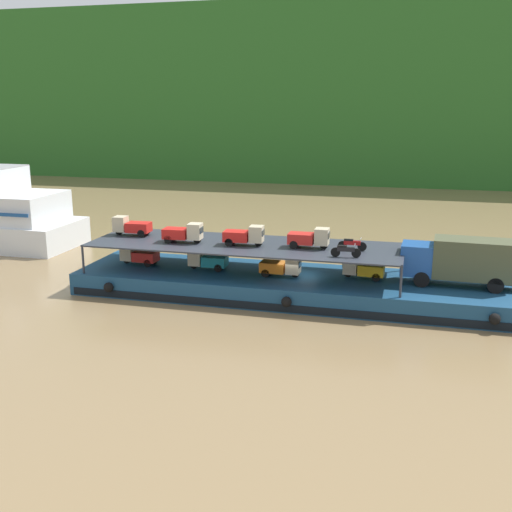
% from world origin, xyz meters
% --- Properties ---
extents(ground_plane, '(400.00, 400.00, 0.00)m').
position_xyz_m(ground_plane, '(0.00, 0.00, 0.00)').
color(ground_plane, olive).
extents(hillside_far_bank, '(149.65, 28.46, 29.52)m').
position_xyz_m(hillside_far_bank, '(0.00, 72.36, 16.62)').
color(hillside_far_bank, '#286023').
rests_on(hillside_far_bank, ground).
extents(cargo_barge, '(30.76, 7.81, 1.50)m').
position_xyz_m(cargo_barge, '(0.00, -0.02, 0.75)').
color(cargo_barge, navy).
rests_on(cargo_barge, ground).
extents(covered_lorry, '(7.93, 2.57, 3.10)m').
position_xyz_m(covered_lorry, '(10.40, 0.32, 3.19)').
color(covered_lorry, '#1E4C99').
rests_on(covered_lorry, cargo_barge).
extents(cargo_rack, '(21.56, 6.48, 2.00)m').
position_xyz_m(cargo_rack, '(-3.80, 0.00, 3.44)').
color(cargo_rack, '#2D333D').
rests_on(cargo_rack, cargo_barge).
extents(mini_truck_lower_stern, '(2.77, 1.25, 1.38)m').
position_xyz_m(mini_truck_lower_stern, '(-11.87, 0.08, 2.19)').
color(mini_truck_lower_stern, red).
rests_on(mini_truck_lower_stern, cargo_barge).
extents(mini_truck_lower_aft, '(2.77, 1.25, 1.38)m').
position_xyz_m(mini_truck_lower_aft, '(-6.57, 0.02, 2.19)').
color(mini_truck_lower_aft, teal).
rests_on(mini_truck_lower_aft, cargo_barge).
extents(mini_truck_lower_mid, '(2.76, 1.24, 1.38)m').
position_xyz_m(mini_truck_lower_mid, '(-1.10, -0.43, 2.19)').
color(mini_truck_lower_mid, orange).
rests_on(mini_truck_lower_mid, cargo_barge).
extents(mini_truck_lower_fore, '(2.79, 1.28, 1.38)m').
position_xyz_m(mini_truck_lower_fore, '(4.31, 0.50, 2.19)').
color(mini_truck_lower_fore, gold).
rests_on(mini_truck_lower_fore, cargo_barge).
extents(mini_truck_upper_stern, '(2.79, 1.28, 1.38)m').
position_xyz_m(mini_truck_upper_stern, '(-12.63, 0.67, 4.19)').
color(mini_truck_upper_stern, red).
rests_on(mini_truck_upper_stern, cargo_rack).
extents(mini_truck_upper_mid, '(2.79, 1.29, 1.38)m').
position_xyz_m(mini_truck_upper_mid, '(-8.05, -0.59, 4.19)').
color(mini_truck_upper_mid, red).
rests_on(mini_truck_upper_mid, cargo_rack).
extents(mini_truck_upper_fore, '(2.79, 1.29, 1.38)m').
position_xyz_m(mini_truck_upper_fore, '(-3.70, -0.38, 4.19)').
color(mini_truck_upper_fore, red).
rests_on(mini_truck_upper_fore, cargo_rack).
extents(mini_truck_upper_bow, '(2.74, 1.20, 1.38)m').
position_xyz_m(mini_truck_upper_bow, '(0.73, -0.01, 4.19)').
color(mini_truck_upper_bow, red).
rests_on(mini_truck_upper_bow, cargo_rack).
extents(motorcycle_upper_port, '(1.90, 0.55, 0.87)m').
position_xyz_m(motorcycle_upper_port, '(3.37, -1.95, 3.93)').
color(motorcycle_upper_port, black).
rests_on(motorcycle_upper_port, cargo_rack).
extents(motorcycle_upper_centre, '(1.90, 0.55, 0.87)m').
position_xyz_m(motorcycle_upper_centre, '(3.57, 0.00, 3.93)').
color(motorcycle_upper_centre, black).
rests_on(motorcycle_upper_centre, cargo_rack).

